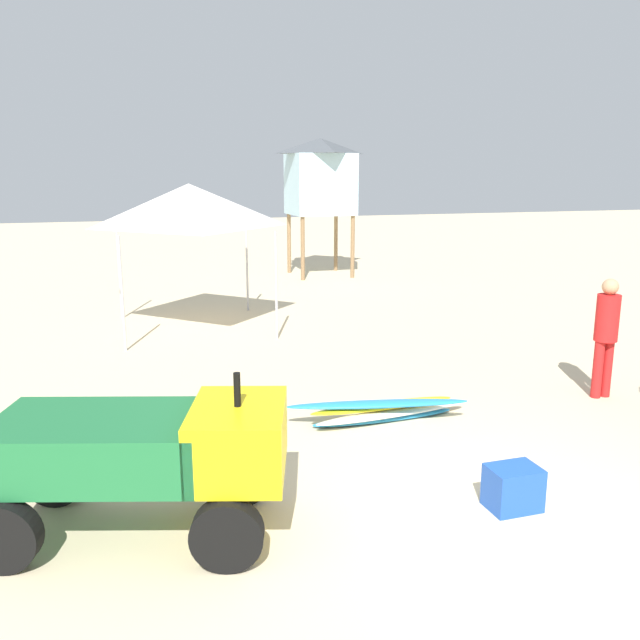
% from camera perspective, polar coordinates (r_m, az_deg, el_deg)
% --- Properties ---
extents(ground, '(80.00, 80.00, 0.00)m').
position_cam_1_polar(ground, '(6.50, 12.98, -16.87)').
color(ground, beige).
extents(utility_cart, '(2.79, 1.92, 1.50)m').
position_cam_1_polar(utility_cart, '(6.06, -14.74, -10.92)').
color(utility_cart, '#1E6B38').
rests_on(utility_cart, ground).
extents(surfboard_pile, '(2.51, 0.73, 0.32)m').
position_cam_1_polar(surfboard_pile, '(8.64, 5.56, -7.73)').
color(surfboard_pile, '#268CCC').
rests_on(surfboard_pile, ground).
extents(lifeguard_near_right, '(0.32, 0.32, 1.72)m').
position_cam_1_polar(lifeguard_near_right, '(10.13, 23.45, -0.78)').
color(lifeguard_near_right, red).
rests_on(lifeguard_near_right, ground).
extents(popup_canopy, '(2.86, 2.86, 2.93)m').
position_cam_1_polar(popup_canopy, '(13.55, -11.19, 9.65)').
color(popup_canopy, '#B2B2B7').
rests_on(popup_canopy, ground).
extents(lifeguard_tower, '(1.98, 1.98, 4.12)m').
position_cam_1_polar(lifeguard_tower, '(20.35, 0.00, 12.28)').
color(lifeguard_tower, olive).
rests_on(lifeguard_tower, ground).
extents(cooler_box, '(0.49, 0.36, 0.42)m').
position_cam_1_polar(cooler_box, '(6.78, 16.31, -13.72)').
color(cooler_box, blue).
rests_on(cooler_box, ground).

